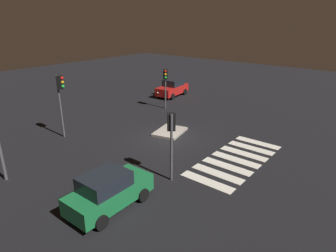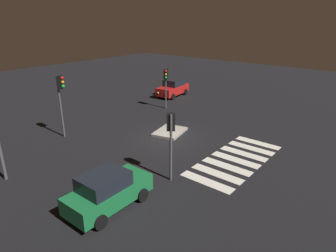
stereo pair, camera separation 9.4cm
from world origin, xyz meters
TOP-DOWN VIEW (x-y plane):
  - ground_plane at (0.00, 0.00)m, footprint 80.00×80.00m
  - traffic_island at (1.00, 0.62)m, footprint 3.01×2.52m
  - car_green at (-8.36, -3.19)m, footprint 4.31×2.07m
  - car_red at (10.20, 7.62)m, footprint 4.48×2.36m
  - traffic_light_north at (5.76, 4.99)m, footprint 0.53×0.54m
  - traffic_light_south at (-4.41, -3.80)m, footprint 0.53×0.54m
  - traffic_light_west at (-4.62, 6.27)m, footprint 0.54×0.53m
  - crosswalk_near at (0.00, -5.58)m, footprint 7.60×3.20m

SIDE VIEW (x-z plane):
  - ground_plane at x=0.00m, z-range 0.00..0.00m
  - crosswalk_near at x=0.00m, z-range 0.00..0.02m
  - traffic_island at x=1.00m, z-range 0.00..0.18m
  - car_green at x=-8.36m, z-range -0.02..1.85m
  - car_red at x=10.20m, z-range -0.02..1.88m
  - traffic_light_south at x=-4.41m, z-range 1.00..4.87m
  - traffic_light_north at x=5.76m, z-range 1.02..4.97m
  - traffic_light_west at x=-4.62m, z-range 1.20..5.89m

